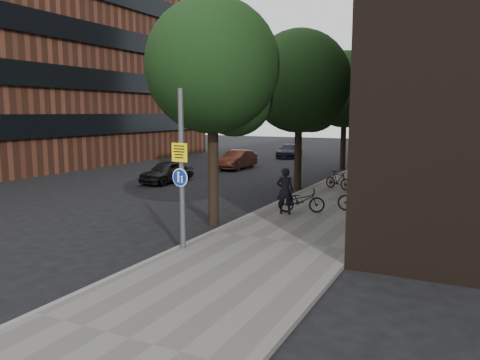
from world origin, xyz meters
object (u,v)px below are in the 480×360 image
Objects in this scene: pedestrian at (285,191)px; parked_bike_facade_near at (362,199)px; signpost at (182,169)px; parked_car_near at (167,172)px.

pedestrian reaches higher than parked_bike_facade_near.
signpost is 1.22× the size of parked_car_near.
pedestrian is 2.97m from parked_bike_facade_near.
signpost reaches higher than parked_bike_facade_near.
pedestrian reaches higher than parked_car_near.
parked_car_near is (-8.80, 5.05, -0.37)m from pedestrian.
pedestrian is at bearing 85.15° from signpost.
parked_car_near is (-11.27, 3.43, 0.01)m from parked_bike_facade_near.
signpost is at bearing -49.95° from parked_car_near.
pedestrian is at bearing 115.39° from parked_bike_facade_near.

